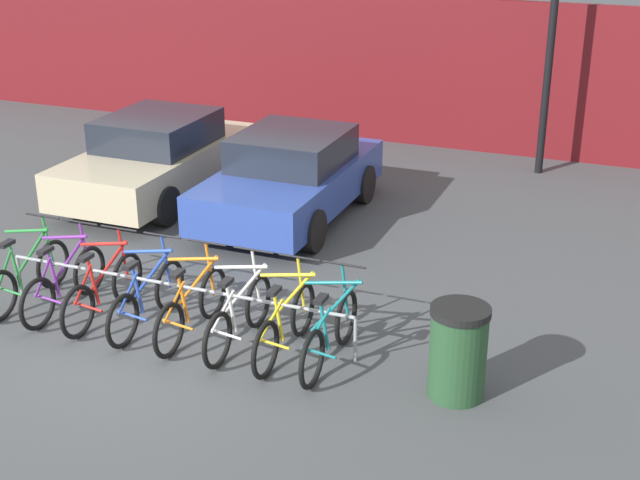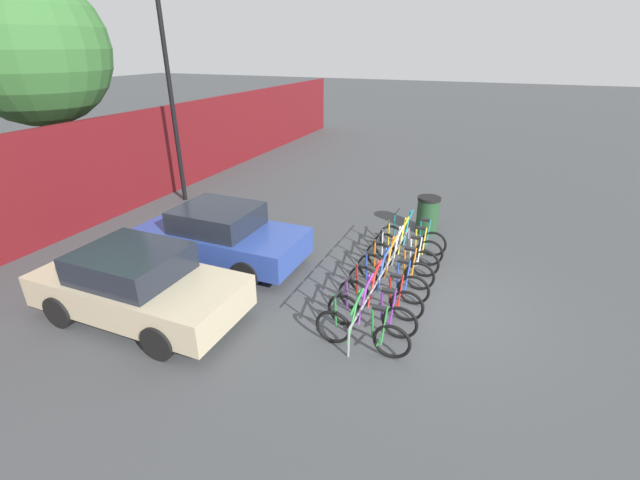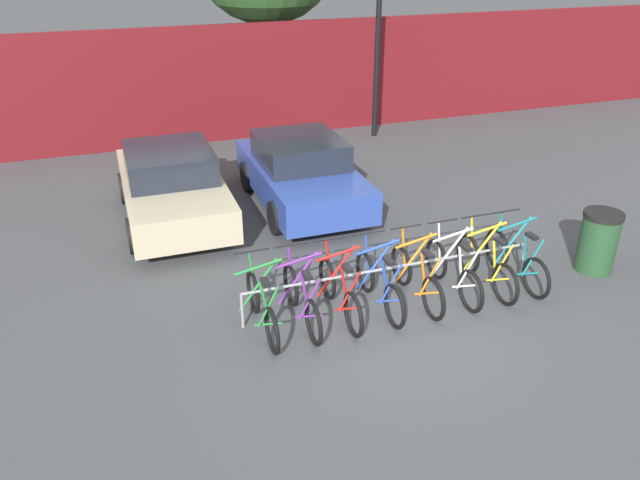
% 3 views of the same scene
% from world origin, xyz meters
% --- Properties ---
extents(ground_plane, '(120.00, 120.00, 0.00)m').
position_xyz_m(ground_plane, '(0.00, 0.00, 0.00)').
color(ground_plane, '#424447').
extents(hoarding_wall, '(36.00, 0.16, 2.96)m').
position_xyz_m(hoarding_wall, '(0.00, 9.50, 1.48)').
color(hoarding_wall, maroon).
rests_on(hoarding_wall, ground).
extents(bike_rack, '(4.70, 0.04, 0.57)m').
position_xyz_m(bike_rack, '(0.20, 0.68, 0.50)').
color(bike_rack, gray).
rests_on(bike_rack, ground).
extents(bicycle_green, '(0.68, 1.71, 1.05)m').
position_xyz_m(bicycle_green, '(-1.87, 0.53, 0.38)').
color(bicycle_green, black).
rests_on(bicycle_green, ground).
extents(bicycle_purple, '(0.68, 1.71, 1.05)m').
position_xyz_m(bicycle_purple, '(-1.30, 0.53, 0.38)').
color(bicycle_purple, black).
rests_on(bicycle_purple, ground).
extents(bicycle_red, '(0.68, 1.71, 1.05)m').
position_xyz_m(bicycle_red, '(-0.72, 0.53, 0.38)').
color(bicycle_red, black).
rests_on(bicycle_red, ground).
extents(bicycle_blue, '(0.68, 1.71, 1.05)m').
position_xyz_m(bicycle_blue, '(-0.09, 0.53, 0.38)').
color(bicycle_blue, black).
rests_on(bicycle_blue, ground).
extents(bicycle_orange, '(0.68, 1.71, 1.05)m').
position_xyz_m(bicycle_orange, '(0.52, 0.53, 0.38)').
color(bicycle_orange, black).
rests_on(bicycle_orange, ground).
extents(bicycle_white, '(0.68, 1.71, 1.05)m').
position_xyz_m(bicycle_white, '(1.14, 0.53, 0.38)').
color(bicycle_white, black).
rests_on(bicycle_white, ground).
extents(bicycle_yellow, '(0.68, 1.71, 1.05)m').
position_xyz_m(bicycle_yellow, '(1.73, 0.53, 0.38)').
color(bicycle_yellow, black).
rests_on(bicycle_yellow, ground).
extents(bicycle_teal, '(0.68, 1.71, 1.05)m').
position_xyz_m(bicycle_teal, '(2.28, 0.53, 0.38)').
color(bicycle_teal, black).
rests_on(bicycle_teal, ground).
extents(car_beige, '(1.91, 4.03, 1.40)m').
position_xyz_m(car_beige, '(-2.53, 4.77, 0.69)').
color(car_beige, '#C1B28E').
rests_on(car_beige, ground).
extents(car_blue, '(1.91, 3.92, 1.40)m').
position_xyz_m(car_blue, '(0.02, 4.63, 0.69)').
color(car_blue, '#2D479E').
rests_on(car_blue, ground).
extents(lamp_post, '(0.24, 0.44, 7.05)m').
position_xyz_m(lamp_post, '(3.34, 8.50, 3.89)').
color(lamp_post, black).
rests_on(lamp_post, ground).
extents(trash_bin, '(0.63, 0.63, 1.03)m').
position_xyz_m(trash_bin, '(3.76, 0.41, 0.52)').
color(trash_bin, '#234728').
rests_on(trash_bin, ground).
extents(tree_behind_hoarding, '(4.17, 4.17, 6.81)m').
position_xyz_m(tree_behind_hoarding, '(1.19, 11.30, 4.69)').
color(tree_behind_hoarding, brown).
rests_on(tree_behind_hoarding, ground).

